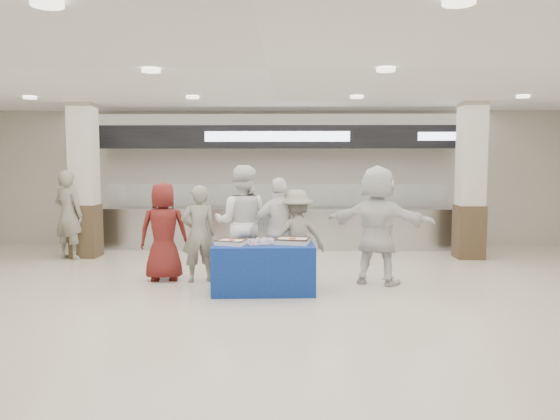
{
  "coord_description": "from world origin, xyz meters",
  "views": [
    {
      "loc": [
        0.28,
        -7.08,
        2.03
      ],
      "look_at": [
        0.12,
        1.6,
        1.23
      ],
      "focal_mm": 35.0,
      "sensor_mm": 36.0,
      "label": 1
    }
  ],
  "objects_px": {
    "display_table": "(263,268)",
    "civilian_maroon": "(164,231)",
    "cupcake_tray": "(261,242)",
    "civilian_white": "(378,225)",
    "sheet_cake_right": "(293,240)",
    "chef_tall": "(242,223)",
    "soldier_a": "(199,234)",
    "soldier_bg": "(68,215)",
    "sheet_cake_left": "(232,242)",
    "soldier_b": "(296,237)",
    "chef_short": "(280,231)"
  },
  "relations": [
    {
      "from": "soldier_a",
      "to": "chef_short",
      "type": "distance_m",
      "value": 1.37
    },
    {
      "from": "display_table",
      "to": "civilian_maroon",
      "type": "xyz_separation_m",
      "value": [
        -1.72,
        0.84,
        0.46
      ]
    },
    {
      "from": "soldier_a",
      "to": "civilian_white",
      "type": "distance_m",
      "value": 2.96
    },
    {
      "from": "cupcake_tray",
      "to": "civilian_maroon",
      "type": "xyz_separation_m",
      "value": [
        -1.68,
        0.81,
        0.05
      ]
    },
    {
      "from": "sheet_cake_right",
      "to": "civilian_white",
      "type": "bearing_deg",
      "value": 22.71
    },
    {
      "from": "soldier_a",
      "to": "civilian_maroon",
      "type": "bearing_deg",
      "value": -27.92
    },
    {
      "from": "civilian_maroon",
      "to": "soldier_bg",
      "type": "bearing_deg",
      "value": -44.8
    },
    {
      "from": "chef_tall",
      "to": "sheet_cake_left",
      "type": "bearing_deg",
      "value": 89.85
    },
    {
      "from": "chef_tall",
      "to": "soldier_b",
      "type": "xyz_separation_m",
      "value": [
        0.91,
        -0.21,
        -0.2
      ]
    },
    {
      "from": "chef_short",
      "to": "soldier_b",
      "type": "distance_m",
      "value": 0.28
    },
    {
      "from": "sheet_cake_left",
      "to": "soldier_bg",
      "type": "relative_size",
      "value": 0.28
    },
    {
      "from": "sheet_cake_right",
      "to": "soldier_bg",
      "type": "bearing_deg",
      "value": 149.07
    },
    {
      "from": "display_table",
      "to": "soldier_bg",
      "type": "distance_m",
      "value": 5.03
    },
    {
      "from": "civilian_maroon",
      "to": "soldier_bg",
      "type": "height_order",
      "value": "soldier_bg"
    },
    {
      "from": "chef_tall",
      "to": "soldier_bg",
      "type": "bearing_deg",
      "value": -23.03
    },
    {
      "from": "sheet_cake_left",
      "to": "sheet_cake_right",
      "type": "height_order",
      "value": "sheet_cake_right"
    },
    {
      "from": "display_table",
      "to": "civilian_maroon",
      "type": "height_order",
      "value": "civilian_maroon"
    },
    {
      "from": "chef_tall",
      "to": "soldier_bg",
      "type": "relative_size",
      "value": 1.07
    },
    {
      "from": "civilian_maroon",
      "to": "sheet_cake_left",
      "type": "bearing_deg",
      "value": 138.57
    },
    {
      "from": "civilian_white",
      "to": "soldier_bg",
      "type": "relative_size",
      "value": 1.07
    },
    {
      "from": "sheet_cake_left",
      "to": "cupcake_tray",
      "type": "xyz_separation_m",
      "value": [
        0.44,
        0.08,
        -0.01
      ]
    },
    {
      "from": "sheet_cake_right",
      "to": "civilian_maroon",
      "type": "bearing_deg",
      "value": 160.22
    },
    {
      "from": "soldier_a",
      "to": "civilian_white",
      "type": "relative_size",
      "value": 0.83
    },
    {
      "from": "sheet_cake_right",
      "to": "chef_tall",
      "type": "xyz_separation_m",
      "value": [
        -0.85,
        0.79,
        0.17
      ]
    },
    {
      "from": "soldier_b",
      "to": "sheet_cake_left",
      "type": "bearing_deg",
      "value": 17.29
    },
    {
      "from": "chef_short",
      "to": "sheet_cake_right",
      "type": "bearing_deg",
      "value": 94.53
    },
    {
      "from": "chef_short",
      "to": "civilian_white",
      "type": "relative_size",
      "value": 0.9
    },
    {
      "from": "sheet_cake_right",
      "to": "soldier_b",
      "type": "xyz_separation_m",
      "value": [
        0.06,
        0.59,
        -0.03
      ]
    },
    {
      "from": "sheet_cake_right",
      "to": "soldier_a",
      "type": "relative_size",
      "value": 0.34
    },
    {
      "from": "soldier_a",
      "to": "chef_tall",
      "type": "height_order",
      "value": "chef_tall"
    },
    {
      "from": "cupcake_tray",
      "to": "soldier_b",
      "type": "bearing_deg",
      "value": 48.56
    },
    {
      "from": "cupcake_tray",
      "to": "civilian_white",
      "type": "bearing_deg",
      "value": 18.2
    },
    {
      "from": "sheet_cake_left",
      "to": "soldier_bg",
      "type": "distance_m",
      "value": 4.65
    },
    {
      "from": "cupcake_tray",
      "to": "civilian_white",
      "type": "xyz_separation_m",
      "value": [
        1.88,
        0.62,
        0.19
      ]
    },
    {
      "from": "civilian_maroon",
      "to": "soldier_a",
      "type": "relative_size",
      "value": 1.03
    },
    {
      "from": "cupcake_tray",
      "to": "civilian_white",
      "type": "relative_size",
      "value": 0.28
    },
    {
      "from": "sheet_cake_left",
      "to": "soldier_b",
      "type": "distance_m",
      "value": 1.21
    },
    {
      "from": "display_table",
      "to": "cupcake_tray",
      "type": "bearing_deg",
      "value": 143.57
    },
    {
      "from": "civilian_white",
      "to": "soldier_a",
      "type": "bearing_deg",
      "value": 20.94
    },
    {
      "from": "chef_short",
      "to": "soldier_b",
      "type": "height_order",
      "value": "chef_short"
    },
    {
      "from": "cupcake_tray",
      "to": "sheet_cake_right",
      "type": "bearing_deg",
      "value": 3.99
    },
    {
      "from": "chef_tall",
      "to": "civilian_white",
      "type": "xyz_separation_m",
      "value": [
        2.24,
        -0.21,
        0.0
      ]
    },
    {
      "from": "chef_short",
      "to": "civilian_white",
      "type": "height_order",
      "value": "civilian_white"
    },
    {
      "from": "cupcake_tray",
      "to": "soldier_bg",
      "type": "height_order",
      "value": "soldier_bg"
    },
    {
      "from": "civilian_white",
      "to": "sheet_cake_left",
      "type": "bearing_deg",
      "value": 39.74
    },
    {
      "from": "soldier_b",
      "to": "civilian_white",
      "type": "distance_m",
      "value": 1.34
    },
    {
      "from": "sheet_cake_left",
      "to": "soldier_a",
      "type": "bearing_deg",
      "value": 128.33
    },
    {
      "from": "chef_tall",
      "to": "chef_short",
      "type": "xyz_separation_m",
      "value": [
        0.65,
        -0.21,
        -0.1
      ]
    },
    {
      "from": "soldier_bg",
      "to": "soldier_a",
      "type": "bearing_deg",
      "value": 166.01
    },
    {
      "from": "display_table",
      "to": "cupcake_tray",
      "type": "distance_m",
      "value": 0.41
    }
  ]
}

